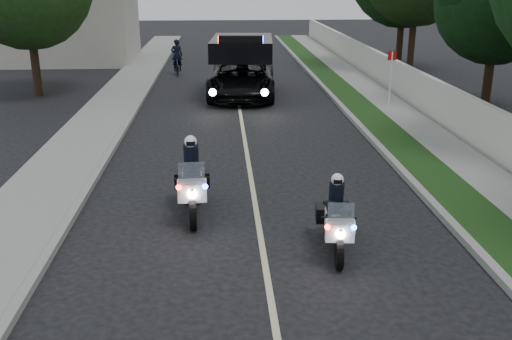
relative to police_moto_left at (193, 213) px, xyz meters
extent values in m
plane|color=black|center=(1.44, -1.41, 0.00)|extent=(120.00, 120.00, 0.00)
cube|color=gray|center=(5.54, 8.59, 0.07)|extent=(0.20, 60.00, 0.15)
cube|color=#193814|center=(6.24, 8.59, 0.08)|extent=(1.20, 60.00, 0.16)
cube|color=gray|center=(7.54, 8.59, 0.08)|extent=(1.40, 60.00, 0.16)
cube|color=beige|center=(8.54, 8.59, 0.75)|extent=(0.22, 60.00, 1.50)
cube|color=gray|center=(-2.66, 8.59, 0.07)|extent=(0.20, 60.00, 0.15)
cube|color=gray|center=(-3.76, 8.59, 0.08)|extent=(2.00, 60.00, 0.16)
cube|color=#A8A396|center=(-8.56, 24.59, 3.50)|extent=(8.00, 6.00, 7.00)
cube|color=#BFB78C|center=(1.44, 8.59, 0.00)|extent=(0.12, 50.00, 0.01)
imported|color=black|center=(1.64, 13.22, 0.00)|extent=(3.25, 6.25, 2.95)
imported|color=black|center=(-1.60, 19.31, 0.00)|extent=(0.72, 1.62, 0.82)
imported|color=black|center=(-1.60, 19.31, 0.00)|extent=(0.65, 0.47, 1.67)
camera|label=1|loc=(0.66, -12.25, 5.13)|focal=40.90mm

